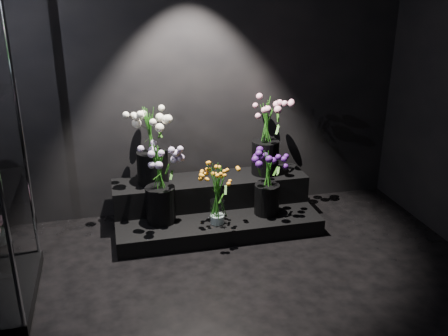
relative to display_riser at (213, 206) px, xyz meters
name	(u,v)px	position (x,y,z in m)	size (l,w,h in m)	color
wall_back	(194,66)	(-0.09, 0.36, 1.23)	(4.00, 4.00, 0.00)	black
display_riser	(213,206)	(0.00, 0.00, 0.00)	(1.81, 0.80, 0.40)	black
bouquet_orange_bells	(217,193)	(-0.03, -0.32, 0.27)	(0.28, 0.28, 0.55)	white
bouquet_lilac	(159,178)	(-0.50, -0.17, 0.40)	(0.49, 0.49, 0.71)	black
bouquet_purple	(268,178)	(0.44, -0.23, 0.33)	(0.39, 0.39, 0.59)	black
bouquet_cream_roses	(151,142)	(-0.53, 0.13, 0.62)	(0.46, 0.46, 0.69)	black
bouquet_pink_roses	(266,130)	(0.53, 0.11, 0.67)	(0.43, 0.43, 0.75)	black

